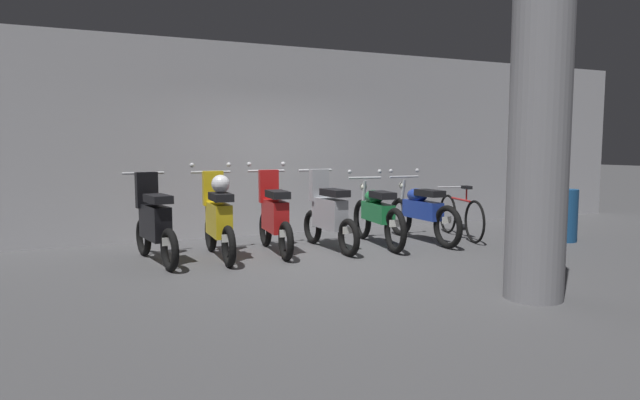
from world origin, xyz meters
name	(u,v)px	position (x,y,z in m)	size (l,w,h in m)	color
ground_plane	(322,261)	(0.00, 0.00, 0.00)	(80.00, 80.00, 0.00)	#4C4C4F
back_wall	(264,141)	(0.00, 2.54, 1.61)	(16.00, 0.30, 3.23)	#ADADB2
motorbike_slot_0	(154,223)	(-2.06, 0.76, 0.52)	(0.56, 1.67, 1.18)	black
motorbike_slot_1	(218,217)	(-1.23, 0.70, 0.57)	(0.59, 1.68, 1.29)	black
motorbike_slot_2	(274,216)	(-0.41, 0.80, 0.53)	(0.59, 1.68, 1.29)	black
motorbike_slot_3	(328,214)	(0.41, 0.73, 0.52)	(0.56, 1.68, 1.18)	black
motorbike_slot_4	(377,213)	(1.23, 0.75, 0.49)	(0.59, 1.95, 1.15)	black
motorbike_slot_5	(422,211)	(2.05, 0.75, 0.49)	(0.59, 1.95, 1.15)	black
bicycle	(460,216)	(2.85, 0.80, 0.36)	(0.56, 1.69, 0.89)	black
support_pillar	(539,136)	(1.22, -2.47, 1.61)	(0.57, 0.57, 3.23)	gray
trash_bin	(564,215)	(4.17, -0.13, 0.42)	(0.41, 0.41, 0.84)	navy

